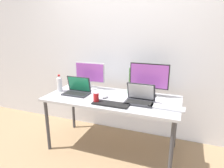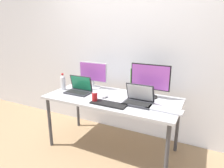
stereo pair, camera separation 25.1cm
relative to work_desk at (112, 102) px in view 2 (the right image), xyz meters
The scene contains 13 objects.
ground_plane 0.68m from the work_desk, ahead, with size 16.00×16.00×0.00m, color #9E7F5B.
wall_back 0.86m from the work_desk, 90.00° to the left, with size 7.00×0.08×2.60m, color silver.
work_desk is the anchor object (origin of this frame).
monitor_left 0.57m from the work_desk, 149.86° to the left, with size 0.45×0.22×0.38m.
monitor_center 0.56m from the work_desk, 28.03° to the left, with size 0.50×0.21×0.43m.
laptop_silver 0.50m from the work_desk, behind, with size 0.34×0.22×0.23m.
laptop_secondary 0.39m from the work_desk, ahead, with size 0.34×0.23×0.23m.
keyboard_main 0.71m from the work_desk, ahead, with size 0.40×0.14×0.02m, color #B2B2B7.
keyboard_aux 0.26m from the work_desk, 73.18° to the right, with size 0.43×0.15×0.02m, color black.
mouse_by_keyboard 0.12m from the work_desk, 150.23° to the right, with size 0.06×0.10×0.04m, color silver.
water_bottle 0.80m from the work_desk, behind, with size 0.07×0.07×0.24m.
soda_can_near_keyboard 0.29m from the work_desk, 114.74° to the right, with size 0.07×0.07×0.13m.
bamboo_vase 0.32m from the work_desk, 56.34° to the left, with size 0.06×0.06×0.35m.
Camera 2 is at (1.08, -2.16, 1.62)m, focal length 32.00 mm.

